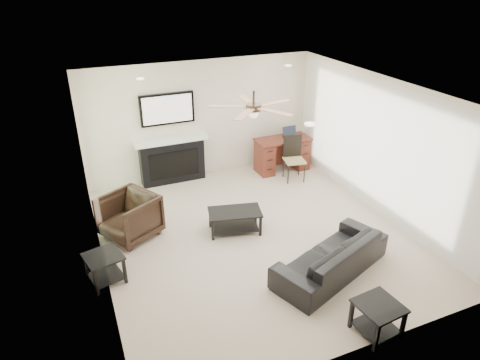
{
  "coord_description": "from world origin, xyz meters",
  "views": [
    {
      "loc": [
        -2.64,
        -5.63,
        4.15
      ],
      "look_at": [
        -0.21,
        0.15,
        1.03
      ],
      "focal_mm": 32.0,
      "sensor_mm": 36.0,
      "label": 1
    }
  ],
  "objects_px": {
    "sofa": "(331,256)",
    "armchair": "(129,217)",
    "desk": "(282,154)",
    "fireplace_unit": "(171,140)",
    "coffee_table": "(235,221)"
  },
  "relations": [
    {
      "from": "sofa",
      "to": "armchair",
      "type": "relative_size",
      "value": 2.31
    },
    {
      "from": "sofa",
      "to": "armchair",
      "type": "distance_m",
      "value": 3.38
    },
    {
      "from": "desk",
      "to": "fireplace_unit",
      "type": "bearing_deg",
      "value": 170.81
    },
    {
      "from": "coffee_table",
      "to": "desk",
      "type": "distance_m",
      "value": 2.76
    },
    {
      "from": "armchair",
      "to": "desk",
      "type": "relative_size",
      "value": 0.7
    },
    {
      "from": "coffee_table",
      "to": "armchair",
      "type": "bearing_deg",
      "value": 175.34
    },
    {
      "from": "sofa",
      "to": "desk",
      "type": "distance_m",
      "value": 3.7
    },
    {
      "from": "sofa",
      "to": "desk",
      "type": "relative_size",
      "value": 1.61
    },
    {
      "from": "sofa",
      "to": "coffee_table",
      "type": "xyz_separation_m",
      "value": [
        -0.9,
        1.6,
        -0.09
      ]
    },
    {
      "from": "sofa",
      "to": "fireplace_unit",
      "type": "relative_size",
      "value": 1.03
    },
    {
      "from": "armchair",
      "to": "coffee_table",
      "type": "bearing_deg",
      "value": 42.92
    },
    {
      "from": "armchair",
      "to": "desk",
      "type": "bearing_deg",
      "value": 81.78
    },
    {
      "from": "coffee_table",
      "to": "fireplace_unit",
      "type": "relative_size",
      "value": 0.47
    },
    {
      "from": "coffee_table",
      "to": "desk",
      "type": "relative_size",
      "value": 0.74
    },
    {
      "from": "desk",
      "to": "armchair",
      "type": "bearing_deg",
      "value": -159.07
    }
  ]
}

